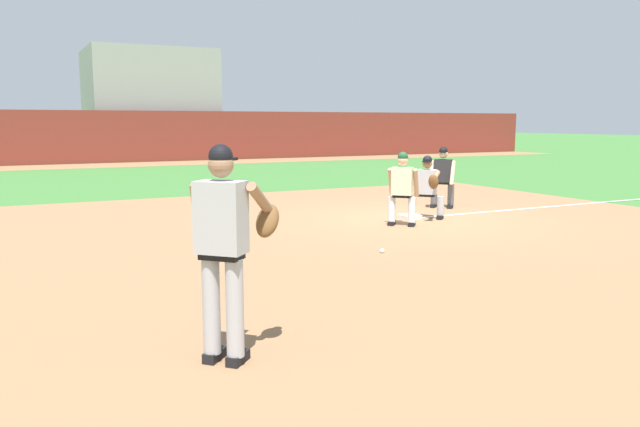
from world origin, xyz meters
The scene contains 12 objects.
ground_plane centered at (0.00, 0.00, 0.00)m, with size 160.00×160.00×0.00m, color #3D7533.
infield_dirt_patch centered at (-3.02, -2.95, 0.00)m, with size 18.00×18.00×0.01m, color #936B47.
warning_track_strip centered at (0.00, 20.00, 0.00)m, with size 48.00×3.20×0.01m, color #936B47.
foul_line_stripe centered at (6.87, 0.00, 0.01)m, with size 13.74×0.10×0.00m, color white.
first_base_bag centered at (0.00, 0.00, 0.04)m, with size 0.38×0.38×0.09m, color white.
baseball centered at (-2.41, -2.69, 0.04)m, with size 0.07×0.07×0.07m, color white.
pitcher centered at (-6.00, -5.88, 1.06)m, with size 0.85×0.56×1.86m.
first_baseman centered at (0.31, -0.17, 0.73)m, with size 0.75×1.08×1.34m.
baserunner centered at (-0.68, -0.69, 0.79)m, with size 0.67×0.67×1.46m.
umpire centered at (1.66, 1.05, 0.79)m, with size 0.67×0.68×1.46m.
outfield_wall centered at (0.00, 22.00, 1.30)m, with size 48.00×0.50×2.60m.
stadium_seating_block centered at (0.00, 25.75, 3.02)m, with size 6.70×5.90×6.00m.
Camera 1 is at (-7.60, -10.79, 2.04)m, focal length 35.00 mm.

